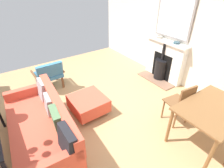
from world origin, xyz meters
The scene contains 11 objects.
ground_plane centered at (0.00, 0.00, 0.00)m, with size 5.35×5.80×0.01m, color tan.
wall_left centered at (-2.67, 0.00, 1.33)m, with size 0.12×5.80×2.66m, color silver.
fireplace centered at (-2.48, -0.06, 0.47)m, with size 0.54×1.21×1.07m.
mirror_over_mantel centered at (-2.59, -0.06, 1.60)m, with size 0.04×1.00×0.96m.
mantel_bowl_near centered at (-2.49, -0.33, 1.09)m, with size 0.16×0.16×0.04m.
mantel_bowl_far centered at (-2.49, 0.21, 1.09)m, with size 0.15×0.15×0.05m.
sofa centered at (0.83, 0.30, 0.34)m, with size 0.99×2.00×0.80m.
ottoman centered at (-0.13, 0.06, 0.23)m, with size 0.68×0.71×0.36m.
armchair_accent centered at (0.22, -1.29, 0.42)m, with size 0.69×0.61×0.75m.
dining_table centered at (-1.39, 1.85, 0.65)m, with size 1.15×0.79×0.74m.
dining_chair_near_fireplace centered at (-1.38, 1.32, 0.51)m, with size 0.45×0.45×0.86m.
Camera 1 is at (1.07, 2.65, 2.46)m, focal length 27.87 mm.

